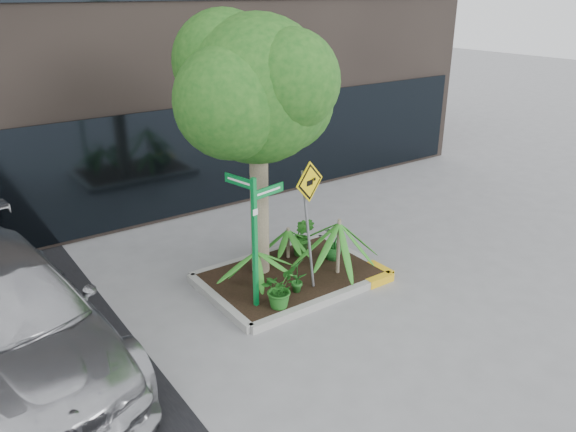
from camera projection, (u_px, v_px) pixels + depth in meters
ground at (292, 289)px, 10.53m from camera, size 80.00×80.00×0.00m
planter at (293, 275)px, 10.82m from camera, size 3.35×2.36×0.15m
tree at (256, 90)px, 9.64m from camera, size 3.31×2.94×4.96m
palm_front at (339, 223)px, 10.46m from camera, size 1.24×1.24×1.38m
palm_left at (256, 252)px, 9.97m from camera, size 0.90×0.90×1.00m
palm_back at (288, 230)px, 11.22m from camera, size 0.73×0.73×0.82m
parked_car at (1, 318)px, 8.04m from camera, size 2.98×6.09×1.70m
shrub_a at (279, 288)px, 9.57m from camera, size 0.86×0.86×0.68m
shrub_b at (333, 243)px, 11.27m from camera, size 0.51×0.51×0.69m
shrub_c at (297, 275)px, 10.04m from camera, size 0.47×0.47×0.67m
shrub_d at (303, 236)px, 11.40m from camera, size 0.66×0.66×0.85m
street_sign_post at (255, 231)px, 9.27m from camera, size 0.81×0.72×2.47m
cattle_sign at (309, 204)px, 9.80m from camera, size 0.71×0.34×2.37m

